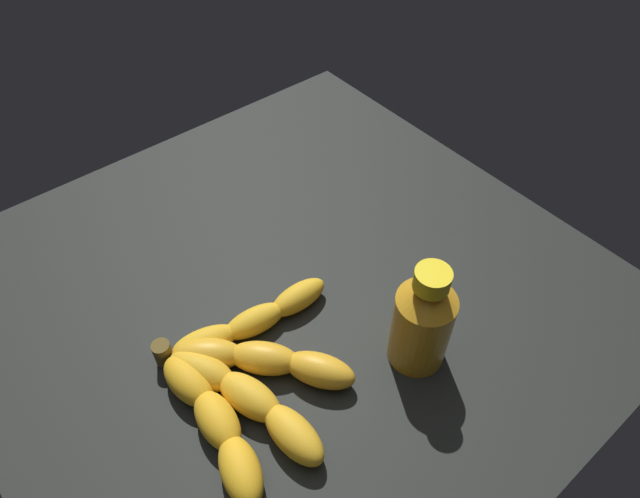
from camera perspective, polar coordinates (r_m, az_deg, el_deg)
ground_plane at (r=69.97cm, az=-3.13°, el=-4.90°), size 71.19×71.34×4.56cm
banana_bunch at (r=59.53cm, az=-7.83°, el=-12.99°), size 21.01×22.89×3.72cm
honey_bottle at (r=58.23cm, az=10.51°, el=-7.22°), size 6.29×6.29×13.98cm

